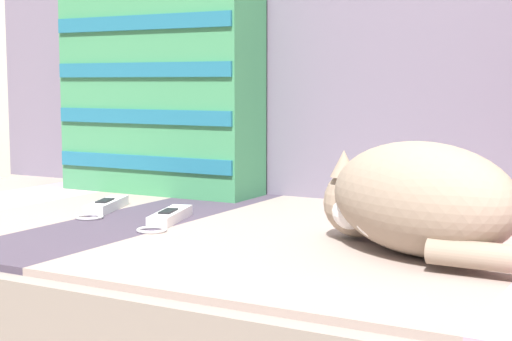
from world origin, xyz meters
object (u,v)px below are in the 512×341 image
at_px(throw_pillow_striped, 160,93).
at_px(game_remote_far, 169,217).
at_px(sleeping_cat, 411,200).
at_px(game_remote_near, 106,206).
at_px(couch, 297,335).

height_order(throw_pillow_striped, game_remote_far, throw_pillow_striped).
bearing_deg(sleeping_cat, throw_pillow_striped, 153.41).
distance_m(sleeping_cat, game_remote_near, 0.61).
distance_m(throw_pillow_striped, game_remote_far, 0.43).
height_order(couch, sleeping_cat, sleeping_cat).
height_order(throw_pillow_striped, game_remote_near, throw_pillow_striped).
distance_m(couch, game_remote_near, 0.43).
relative_size(couch, throw_pillow_striped, 4.47).
xyz_separation_m(throw_pillow_striped, sleeping_cat, (0.66, -0.33, -0.14)).
relative_size(throw_pillow_striped, game_remote_near, 2.33).
distance_m(couch, sleeping_cat, 0.35).
relative_size(couch, game_remote_near, 10.42).
bearing_deg(game_remote_near, throw_pillow_striped, 102.94).
bearing_deg(throw_pillow_striped, game_remote_near, -77.06).
bearing_deg(game_remote_far, game_remote_near, 166.71).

